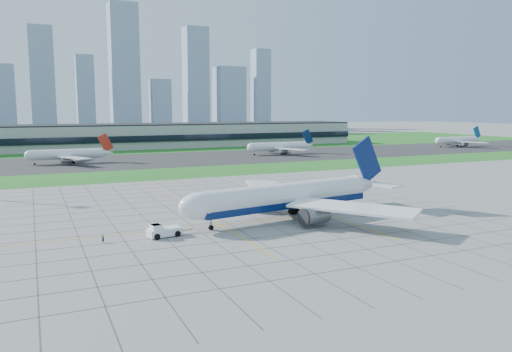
{
  "coord_description": "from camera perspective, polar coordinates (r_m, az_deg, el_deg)",
  "views": [
    {
      "loc": [
        -47.69,
        -105.25,
        25.89
      ],
      "look_at": [
        9.64,
        21.59,
        7.0
      ],
      "focal_mm": 35.0,
      "sensor_mm": 36.0,
      "label": 1
    }
  ],
  "objects": [
    {
      "name": "grass_far",
      "position": [
        364.31,
        -16.77,
        3.33
      ],
      "size": [
        700.0,
        145.0,
        0.04
      ],
      "primitive_type": "cube",
      "color": "#20661D",
      "rests_on": "ground"
    },
    {
      "name": "grass_median",
      "position": [
        202.65,
        -10.51,
        0.26
      ],
      "size": [
        700.0,
        35.0,
        0.04
      ],
      "primitive_type": "cube",
      "color": "#20661D",
      "rests_on": "ground"
    },
    {
      "name": "asphalt_taxiway",
      "position": [
        256.06,
        -13.47,
        1.72
      ],
      "size": [
        700.0,
        75.0,
        0.04
      ],
      "primitive_type": "cube",
      "color": "#383838",
      "rests_on": "ground"
    },
    {
      "name": "city_skyline",
      "position": [
        627.34,
        -21.08,
        10.25
      ],
      "size": [
        523.0,
        32.4,
        160.0
      ],
      "color": "#90A3BC",
      "rests_on": "ground"
    },
    {
      "name": "distant_jet_1",
      "position": [
        251.91,
        -20.67,
        2.36
      ],
      "size": [
        37.54,
        42.66,
        14.08
      ],
      "color": "white",
      "rests_on": "ground"
    },
    {
      "name": "pushback_tug",
      "position": [
        103.54,
        -10.61,
        -6.19
      ],
      "size": [
        9.97,
        4.37,
        2.74
      ],
      "rotation": [
        0.0,
        0.0,
        0.17
      ],
      "color": "white",
      "rests_on": "ground"
    },
    {
      "name": "crew_far",
      "position": [
        124.98,
        16.5,
        -4.1
      ],
      "size": [
        1.04,
        0.87,
        1.92
      ],
      "primitive_type": "imported",
      "rotation": [
        0.0,
        0.0,
        -0.16
      ],
      "color": "black",
      "rests_on": "ground"
    },
    {
      "name": "crew_near",
      "position": [
        101.83,
        -17.07,
        -6.9
      ],
      "size": [
        0.68,
        0.63,
        1.55
      ],
      "primitive_type": "imported",
      "rotation": [
        0.0,
        0.0,
        0.63
      ],
      "color": "black",
      "rests_on": "ground"
    },
    {
      "name": "distant_jet_2",
      "position": [
        284.31,
        2.7,
        3.4
      ],
      "size": [
        39.7,
        42.66,
        14.08
      ],
      "color": "white",
      "rests_on": "ground"
    },
    {
      "name": "ground",
      "position": [
        118.41,
        0.05,
        -4.9
      ],
      "size": [
        1400.0,
        1400.0,
        0.0
      ],
      "primitive_type": "plane",
      "color": "gray",
      "rests_on": "ground"
    },
    {
      "name": "terminal",
      "position": [
        346.87,
        -9.68,
        4.65
      ],
      "size": [
        260.0,
        43.0,
        15.8
      ],
      "color": "#B7B7B2",
      "rests_on": "ground"
    },
    {
      "name": "airliner",
      "position": [
        118.12,
        3.64,
        -2.41
      ],
      "size": [
        59.3,
        59.61,
        18.78
      ],
      "rotation": [
        0.0,
        0.0,
        0.17
      ],
      "color": "white",
      "rests_on": "ground"
    },
    {
      "name": "distant_jet_3",
      "position": [
        367.06,
        22.05,
        3.82
      ],
      "size": [
        38.25,
        42.66,
        14.08
      ],
      "color": "white",
      "rests_on": "ground"
    },
    {
      "name": "apron_markings",
      "position": [
        128.53,
        -1.82,
        -3.89
      ],
      "size": [
        120.0,
        130.0,
        0.03
      ],
      "color": "#474744",
      "rests_on": "ground"
    }
  ]
}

